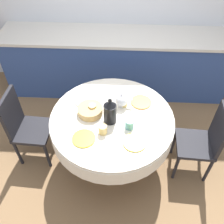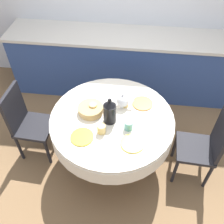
# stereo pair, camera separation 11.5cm
# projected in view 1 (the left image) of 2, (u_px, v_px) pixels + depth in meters

# --- Properties ---
(ground_plane) EXTENTS (12.00, 12.00, 0.00)m
(ground_plane) POSITION_uv_depth(u_px,v_px,m) (112.00, 159.00, 3.10)
(ground_plane) COLOR brown
(kitchen_counter) EXTENTS (3.24, 0.64, 0.94)m
(kitchen_counter) POSITION_uv_depth(u_px,v_px,m) (117.00, 63.00, 3.70)
(kitchen_counter) COLOR #2D4784
(kitchen_counter) RESTS_ON ground_plane
(dining_table) EXTENTS (1.29, 1.29, 0.76)m
(dining_table) POSITION_uv_depth(u_px,v_px,m) (112.00, 125.00, 2.64)
(dining_table) COLOR tan
(dining_table) RESTS_ON ground_plane
(chair_left) EXTENTS (0.42, 0.42, 0.94)m
(chair_left) POSITION_uv_depth(u_px,v_px,m) (204.00, 140.00, 2.65)
(chair_left) COLOR black
(chair_left) RESTS_ON ground_plane
(chair_right) EXTENTS (0.42, 0.42, 0.94)m
(chair_right) POSITION_uv_depth(u_px,v_px,m) (25.00, 125.00, 2.80)
(chair_right) COLOR black
(chair_right) RESTS_ON ground_plane
(plate_near_left) EXTENTS (0.22, 0.22, 0.01)m
(plate_near_left) POSITION_uv_depth(u_px,v_px,m) (84.00, 138.00, 2.36)
(plate_near_left) COLOR yellow
(plate_near_left) RESTS_ON dining_table
(cup_near_left) EXTENTS (0.08, 0.08, 0.10)m
(cup_near_left) POSITION_uv_depth(u_px,v_px,m) (103.00, 129.00, 2.38)
(cup_near_left) COLOR #DBB766
(cup_near_left) RESTS_ON dining_table
(plate_near_right) EXTENTS (0.22, 0.22, 0.01)m
(plate_near_right) POSITION_uv_depth(u_px,v_px,m) (134.00, 142.00, 2.32)
(plate_near_right) COLOR yellow
(plate_near_right) RESTS_ON dining_table
(cup_near_right) EXTENTS (0.08, 0.08, 0.10)m
(cup_near_right) POSITION_uv_depth(u_px,v_px,m) (129.00, 124.00, 2.42)
(cup_near_right) COLOR #5BA39E
(cup_near_right) RESTS_ON dining_table
(plate_far_left) EXTENTS (0.22, 0.22, 0.01)m
(plate_far_left) POSITION_uv_depth(u_px,v_px,m) (85.00, 101.00, 2.72)
(plate_far_left) COLOR white
(plate_far_left) RESTS_ON dining_table
(cup_far_left) EXTENTS (0.08, 0.08, 0.10)m
(cup_far_left) POSITION_uv_depth(u_px,v_px,m) (93.00, 108.00, 2.57)
(cup_far_left) COLOR #DBB766
(cup_far_left) RESTS_ON dining_table
(plate_far_right) EXTENTS (0.22, 0.22, 0.01)m
(plate_far_right) POSITION_uv_depth(u_px,v_px,m) (141.00, 102.00, 2.70)
(plate_far_right) COLOR orange
(plate_far_right) RESTS_ON dining_table
(cup_far_right) EXTENTS (0.08, 0.08, 0.10)m
(cup_far_right) POSITION_uv_depth(u_px,v_px,m) (124.00, 102.00, 2.64)
(cup_far_right) COLOR #DBB766
(cup_far_right) RESTS_ON dining_table
(coffee_carafe) EXTENTS (0.13, 0.13, 0.30)m
(coffee_carafe) POSITION_uv_depth(u_px,v_px,m) (110.00, 112.00, 2.43)
(coffee_carafe) COLOR black
(coffee_carafe) RESTS_ON dining_table
(teapot) EXTENTS (0.19, 0.14, 0.18)m
(teapot) POSITION_uv_depth(u_px,v_px,m) (121.00, 100.00, 2.61)
(teapot) COLOR white
(teapot) RESTS_ON dining_table
(bread_basket) EXTENTS (0.26, 0.26, 0.08)m
(bread_basket) POSITION_uv_depth(u_px,v_px,m) (90.00, 110.00, 2.57)
(bread_basket) COLOR tan
(bread_basket) RESTS_ON dining_table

